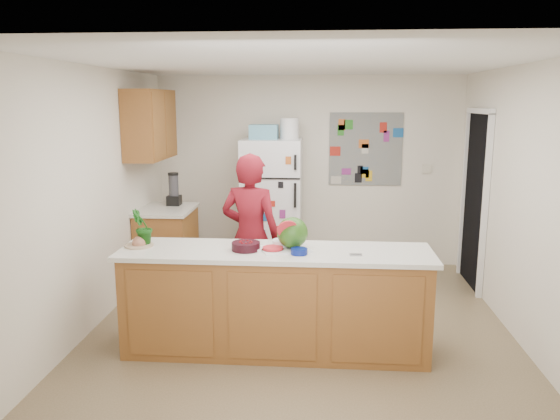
# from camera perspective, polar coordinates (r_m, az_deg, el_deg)

# --- Properties ---
(floor) EXTENTS (4.00, 4.50, 0.02)m
(floor) POSITION_cam_1_polar(r_m,az_deg,el_deg) (5.44, 2.14, -12.29)
(floor) COLOR brown
(floor) RESTS_ON ground
(wall_back) EXTENTS (4.00, 0.02, 2.50)m
(wall_back) POSITION_cam_1_polar(r_m,az_deg,el_deg) (7.31, 2.96, 4.07)
(wall_back) COLOR beige
(wall_back) RESTS_ON ground
(wall_left) EXTENTS (0.02, 4.50, 2.50)m
(wall_left) POSITION_cam_1_polar(r_m,az_deg,el_deg) (5.53, -19.06, 1.12)
(wall_left) COLOR beige
(wall_left) RESTS_ON ground
(wall_right) EXTENTS (0.02, 4.50, 2.50)m
(wall_right) POSITION_cam_1_polar(r_m,az_deg,el_deg) (5.38, 24.14, 0.49)
(wall_right) COLOR beige
(wall_right) RESTS_ON ground
(ceiling) EXTENTS (4.00, 4.50, 0.02)m
(ceiling) POSITION_cam_1_polar(r_m,az_deg,el_deg) (5.00, 2.36, 15.22)
(ceiling) COLOR white
(ceiling) RESTS_ON wall_back
(doorway) EXTENTS (0.03, 0.85, 2.04)m
(doorway) POSITION_cam_1_polar(r_m,az_deg,el_deg) (6.78, 19.76, 0.88)
(doorway) COLOR black
(doorway) RESTS_ON ground
(peninsula_base) EXTENTS (2.60, 0.62, 0.88)m
(peninsula_base) POSITION_cam_1_polar(r_m,az_deg,el_deg) (4.82, -0.48, -9.69)
(peninsula_base) COLOR brown
(peninsula_base) RESTS_ON floor
(peninsula_top) EXTENTS (2.68, 0.70, 0.04)m
(peninsula_top) POSITION_cam_1_polar(r_m,az_deg,el_deg) (4.68, -0.49, -4.42)
(peninsula_top) COLOR silver
(peninsula_top) RESTS_ON peninsula_base
(side_counter_base) EXTENTS (0.60, 0.80, 0.86)m
(side_counter_base) POSITION_cam_1_polar(r_m,az_deg,el_deg) (6.83, -11.67, -3.67)
(side_counter_base) COLOR brown
(side_counter_base) RESTS_ON floor
(side_counter_top) EXTENTS (0.64, 0.84, 0.04)m
(side_counter_top) POSITION_cam_1_polar(r_m,az_deg,el_deg) (6.73, -11.83, 0.03)
(side_counter_top) COLOR silver
(side_counter_top) RESTS_ON side_counter_base
(upper_cabinets) EXTENTS (0.35, 1.00, 0.80)m
(upper_cabinets) POSITION_cam_1_polar(r_m,az_deg,el_deg) (6.61, -13.40, 8.68)
(upper_cabinets) COLOR brown
(upper_cabinets) RESTS_ON wall_left
(refrigerator) EXTENTS (0.75, 0.70, 1.70)m
(refrigerator) POSITION_cam_1_polar(r_m,az_deg,el_deg) (7.02, -0.83, 0.48)
(refrigerator) COLOR silver
(refrigerator) RESTS_ON floor
(fridge_top_bin) EXTENTS (0.35, 0.28, 0.18)m
(fridge_top_bin) POSITION_cam_1_polar(r_m,az_deg,el_deg) (6.92, -1.69, 8.17)
(fridge_top_bin) COLOR #5999B2
(fridge_top_bin) RESTS_ON refrigerator
(photo_collage) EXTENTS (0.95, 0.01, 0.95)m
(photo_collage) POSITION_cam_1_polar(r_m,az_deg,el_deg) (7.27, 8.93, 6.29)
(photo_collage) COLOR slate
(photo_collage) RESTS_ON wall_back
(person) EXTENTS (0.68, 0.53, 1.68)m
(person) POSITION_cam_1_polar(r_m,az_deg,el_deg) (5.45, -3.08, -2.83)
(person) COLOR maroon
(person) RESTS_ON floor
(blender_appliance) EXTENTS (0.12, 0.12, 0.38)m
(blender_appliance) POSITION_cam_1_polar(r_m,az_deg,el_deg) (6.87, -11.04, 2.06)
(blender_appliance) COLOR black
(blender_appliance) RESTS_ON side_counter_top
(cutting_board) EXTENTS (0.49, 0.43, 0.01)m
(cutting_board) POSITION_cam_1_polar(r_m,az_deg,el_deg) (4.68, 0.54, -4.08)
(cutting_board) COLOR white
(cutting_board) RESTS_ON peninsula_top
(watermelon) EXTENTS (0.27, 0.27, 0.27)m
(watermelon) POSITION_cam_1_polar(r_m,az_deg,el_deg) (4.66, 1.30, -2.38)
(watermelon) COLOR #34611C
(watermelon) RESTS_ON cutting_board
(watermelon_slice) EXTENTS (0.17, 0.17, 0.02)m
(watermelon_slice) POSITION_cam_1_polar(r_m,az_deg,el_deg) (4.64, -0.77, -4.01)
(watermelon_slice) COLOR red
(watermelon_slice) RESTS_ON cutting_board
(cherry_bowl) EXTENTS (0.31, 0.31, 0.07)m
(cherry_bowl) POSITION_cam_1_polar(r_m,az_deg,el_deg) (4.66, -3.58, -3.79)
(cherry_bowl) COLOR black
(cherry_bowl) RESTS_ON peninsula_top
(white_bowl) EXTENTS (0.21, 0.21, 0.06)m
(white_bowl) POSITION_cam_1_polar(r_m,az_deg,el_deg) (4.77, 0.20, -3.49)
(white_bowl) COLOR silver
(white_bowl) RESTS_ON peninsula_top
(cobalt_bowl) EXTENTS (0.17, 0.17, 0.05)m
(cobalt_bowl) POSITION_cam_1_polar(r_m,az_deg,el_deg) (4.54, 2.01, -4.34)
(cobalt_bowl) COLOR navy
(cobalt_bowl) RESTS_ON peninsula_top
(plate) EXTENTS (0.30, 0.30, 0.02)m
(plate) POSITION_cam_1_polar(r_m,az_deg,el_deg) (4.94, -14.50, -3.60)
(plate) COLOR #C4AE97
(plate) RESTS_ON peninsula_top
(paper_towel) EXTENTS (0.20, 0.19, 0.02)m
(paper_towel) POSITION_cam_1_polar(r_m,az_deg,el_deg) (4.68, -3.11, -4.05)
(paper_towel) COLOR silver
(paper_towel) RESTS_ON peninsula_top
(keys) EXTENTS (0.10, 0.05, 0.01)m
(keys) POSITION_cam_1_polar(r_m,az_deg,el_deg) (4.54, 7.92, -4.66)
(keys) COLOR gray
(keys) RESTS_ON peninsula_top
(potted_plant) EXTENTS (0.23, 0.23, 0.33)m
(potted_plant) POSITION_cam_1_polar(r_m,az_deg,el_deg) (4.92, -14.21, -1.77)
(potted_plant) COLOR #0F3E0C
(potted_plant) RESTS_ON peninsula_top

